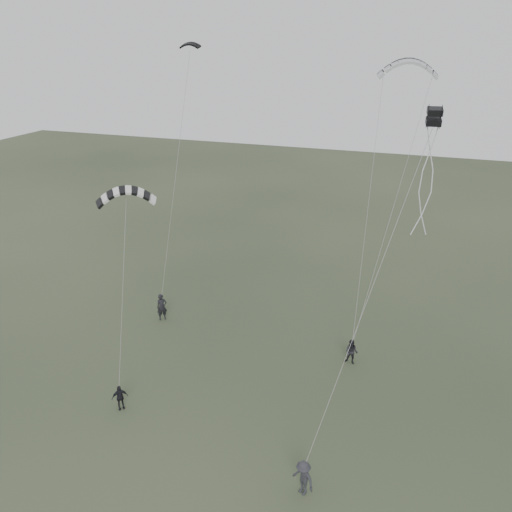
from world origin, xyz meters
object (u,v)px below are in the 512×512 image
(flyer_right, at_px, (351,352))
(kite_striped, at_px, (125,190))
(flyer_left, at_px, (162,307))
(kite_pale_large, at_px, (409,61))
(kite_dark_small, at_px, (190,44))
(kite_box, at_px, (434,116))
(flyer_far, at_px, (303,478))
(flyer_center, at_px, (120,397))

(flyer_right, distance_m, kite_striped, 16.43)
(flyer_left, height_order, kite_pale_large, kite_pale_large)
(kite_dark_small, height_order, kite_striped, kite_dark_small)
(kite_box, bearing_deg, flyer_far, -118.12)
(kite_box, bearing_deg, kite_dark_small, 146.24)
(flyer_center, relative_size, kite_pale_large, 0.40)
(kite_pale_large, bearing_deg, kite_box, -87.35)
(kite_pale_large, distance_m, kite_box, 10.34)
(kite_dark_small, bearing_deg, kite_striped, -82.01)
(flyer_left, height_order, kite_striped, kite_striped)
(flyer_right, relative_size, kite_box, 2.26)
(kite_pale_large, relative_size, kite_striped, 1.21)
(kite_striped, bearing_deg, kite_box, -23.87)
(flyer_right, bearing_deg, kite_striped, -150.31)
(flyer_left, height_order, kite_box, kite_box)
(kite_box, bearing_deg, kite_striped, -176.60)
(flyer_left, bearing_deg, flyer_far, -82.19)
(kite_striped, bearing_deg, kite_pale_large, 10.66)
(flyer_left, distance_m, kite_pale_large, 22.91)
(flyer_center, bearing_deg, kite_striped, 56.77)
(flyer_right, height_order, flyer_far, flyer_far)
(flyer_center, height_order, kite_pale_large, kite_pale_large)
(flyer_far, bearing_deg, kite_dark_small, 155.65)
(flyer_far, relative_size, kite_box, 2.44)
(flyer_right, xyz_separation_m, kite_box, (2.87, -2.09, 14.50))
(flyer_center, xyz_separation_m, kite_striped, (-0.71, 3.68, 10.48))
(flyer_right, distance_m, kite_box, 14.93)
(kite_dark_small, distance_m, kite_box, 18.18)
(kite_pale_large, xyz_separation_m, kite_striped, (-12.96, -12.40, -5.97))
(flyer_center, distance_m, kite_box, 21.15)
(flyer_center, xyz_separation_m, flyer_far, (10.69, -2.18, 0.15))
(flyer_right, height_order, kite_striped, kite_striped)
(flyer_left, xyz_separation_m, flyer_far, (13.07, -11.27, -0.11))
(flyer_left, distance_m, kite_dark_small, 18.00)
(flyer_left, relative_size, flyer_far, 1.13)
(flyer_right, relative_size, kite_striped, 0.54)
(flyer_left, bearing_deg, flyer_center, -116.73)
(flyer_center, distance_m, flyer_far, 10.91)
(kite_striped, bearing_deg, flyer_center, -112.12)
(kite_dark_small, bearing_deg, kite_box, -25.66)
(kite_striped, bearing_deg, flyer_left, 74.09)
(kite_pale_large, xyz_separation_m, kite_box, (1.83, -10.00, -1.87))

